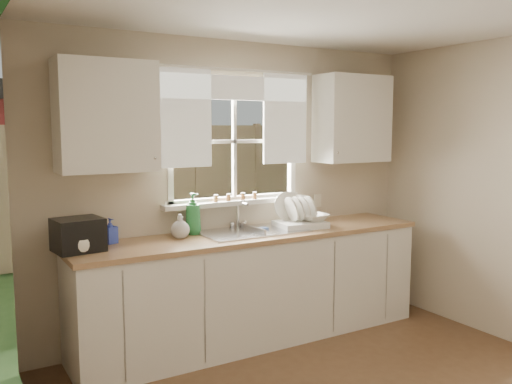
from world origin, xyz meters
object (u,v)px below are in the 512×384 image
soap_bottle_a (193,214)px  black_appliance (78,235)px  dish_rack (300,219)px  cup (81,246)px

soap_bottle_a → black_appliance: (-0.94, -0.14, -0.05)m
dish_rack → soap_bottle_a: soap_bottle_a is taller
dish_rack → soap_bottle_a: size_ratio=1.32×
soap_bottle_a → cup: soap_bottle_a is taller
soap_bottle_a → black_appliance: size_ratio=1.06×
soap_bottle_a → black_appliance: bearing=172.8°
soap_bottle_a → cup: size_ratio=2.58×
cup → black_appliance: black_appliance is taller
dish_rack → soap_bottle_a: 0.94m
soap_bottle_a → cup: bearing=177.9°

